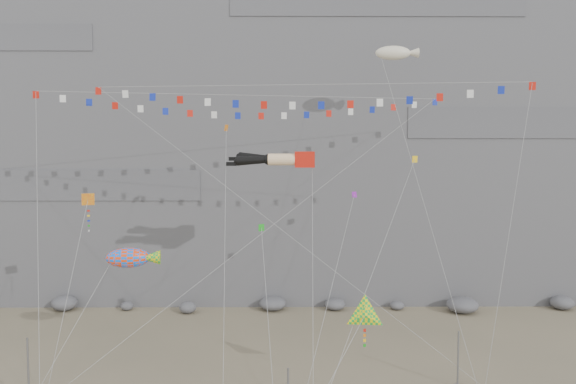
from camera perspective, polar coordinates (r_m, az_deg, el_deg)
The scene contains 16 objects.
ground at distance 39.16m, azimuth -2.08°, elevation -18.80°, with size 120.00×120.00×0.00m, color #85775B.
cliff at distance 68.73m, azimuth -1.36°, elevation 12.31°, with size 80.00×28.00×50.00m, color slate.
talus_boulders at distance 55.04m, azimuth -1.57°, elevation -11.29°, with size 60.00×3.00×1.20m, color slate, non-canonical shape.
anchor_pole_left at distance 37.98m, azimuth -24.87°, elevation -16.42°, with size 0.12×0.12×4.34m, color slate.
anchor_pole_right at distance 39.38m, azimuth 16.89°, elevation -15.95°, with size 0.12×0.12×3.70m, color slate.
legs_kite at distance 41.27m, azimuth -0.74°, elevation 3.32°, with size 6.54×13.93×19.29m.
flag_banner_upper at distance 46.65m, azimuth -3.96°, elevation 9.75°, with size 32.17×16.98×26.83m.
flag_banner_lower at distance 40.69m, azimuth 1.95°, elevation 10.81°, with size 30.81×7.26×23.58m.
harlequin_kite at distance 43.17m, azimuth -19.66°, elevation -0.76°, with size 1.78×8.43×13.91m.
fish_windsock at distance 40.04m, azimuth -15.93°, elevation -6.45°, with size 6.76×6.38×10.67m.
delta_kite at distance 35.23m, azimuth 7.81°, elevation -12.32°, with size 6.00×6.98×9.61m.
blimp_windsock at distance 49.21m, azimuth 10.63°, elevation 13.65°, with size 5.39×13.51×26.92m.
small_kite_a at distance 43.22m, azimuth -6.30°, elevation 5.97°, with size 1.49×12.82×20.97m.
small_kite_b at distance 42.73m, azimuth 6.65°, elevation -0.71°, with size 5.16×12.64×17.56m.
small_kite_c at distance 38.61m, azimuth -2.70°, elevation -3.97°, with size 1.82×11.17×14.57m.
small_kite_d at distance 44.55m, azimuth 12.62°, elevation 2.89°, with size 9.18×14.50×21.85m.
Camera 1 is at (1.06, -36.04, 15.30)m, focal length 35.00 mm.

